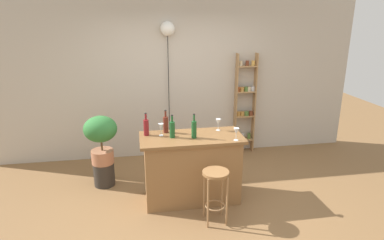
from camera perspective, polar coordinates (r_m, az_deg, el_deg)
name	(u,v)px	position (r m, az deg, el deg)	size (l,w,h in m)	color
ground	(195,210)	(4.52, 0.57, -15.01)	(12.00, 12.00, 0.00)	brown
back_wall	(176,77)	(5.83, -2.83, 7.30)	(6.40, 0.10, 2.80)	#BCB2A3
kitchen_counter	(191,168)	(4.56, -0.09, -8.13)	(1.35, 0.63, 0.91)	olive
bar_stool	(216,185)	(4.07, 4.03, -10.97)	(0.32, 0.32, 0.67)	#997047
spice_shelf	(245,103)	(6.07, 9.01, 2.86)	(0.37, 0.14, 1.80)	#A87F51
plant_stool	(104,174)	(5.19, -14.73, -8.84)	(0.31, 0.31, 0.36)	#2D2823
potted_plant	(101,135)	(4.96, -15.27, -2.48)	(0.47, 0.43, 0.72)	#A86B4C
bottle_wine_red	(146,127)	(4.43, -7.81, -1.17)	(0.07, 0.07, 0.31)	maroon
bottle_soda_blue	(172,129)	(4.31, -3.38, -1.55)	(0.07, 0.07, 0.30)	#194C23
bottle_spirits_clear	(194,129)	(4.29, 0.35, -1.53)	(0.07, 0.07, 0.32)	#194C23
bottle_vinegar	(166,124)	(4.50, -4.50, -0.70)	(0.07, 0.07, 0.32)	#5B2319
wine_glass_left	(161,127)	(4.39, -5.32, -1.21)	(0.07, 0.07, 0.16)	silver
wine_glass_center	(218,122)	(4.58, 4.50, -0.38)	(0.07, 0.07, 0.16)	silver
wine_glass_right	(236,132)	(4.24, 7.56, -1.97)	(0.07, 0.07, 0.16)	silver
pendant_globe_light	(168,30)	(5.62, -4.20, 15.01)	(0.24, 0.24, 2.34)	black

